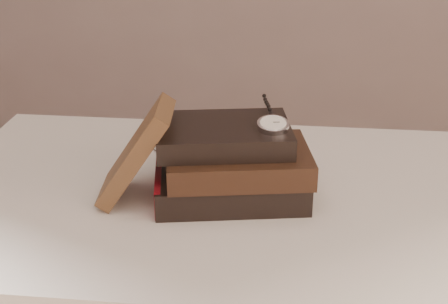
# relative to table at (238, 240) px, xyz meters

# --- Properties ---
(table) EXTENTS (1.00, 0.60, 0.75)m
(table) POSITION_rel_table_xyz_m (0.00, 0.00, 0.00)
(table) COLOR silver
(table) RESTS_ON ground
(book_stack) EXTENTS (0.26, 0.20, 0.12)m
(book_stack) POSITION_rel_table_xyz_m (-0.01, -0.01, 0.15)
(book_stack) COLOR black
(book_stack) RESTS_ON table
(journal) EXTENTS (0.13, 0.12, 0.16)m
(journal) POSITION_rel_table_xyz_m (-0.16, -0.04, 0.17)
(journal) COLOR #3C2617
(journal) RESTS_ON table
(pocket_watch) EXTENTS (0.06, 0.15, 0.02)m
(pocket_watch) POSITION_rel_table_xyz_m (0.05, -0.01, 0.22)
(pocket_watch) COLOR silver
(pocket_watch) RESTS_ON book_stack
(eyeglasses) EXTENTS (0.12, 0.13, 0.05)m
(eyeglasses) POSITION_rel_table_xyz_m (-0.11, 0.05, 0.16)
(eyeglasses) COLOR silver
(eyeglasses) RESTS_ON book_stack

